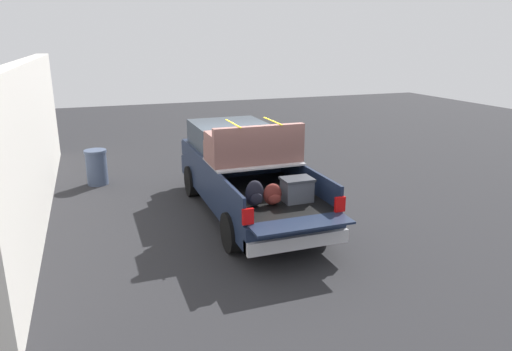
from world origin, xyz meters
name	(u,v)px	position (x,y,z in m)	size (l,w,h in m)	color
ground_plane	(247,214)	(0.00, 0.00, 0.00)	(40.00, 40.00, 0.00)	#262628
pickup_truck	(242,170)	(0.37, 0.00, 0.97)	(6.05, 2.06, 2.23)	#162138
building_facade	(32,140)	(1.84, 4.48, 1.72)	(11.78, 0.36, 3.44)	silver
trash_can	(97,167)	(3.61, 3.17, 0.50)	(0.60, 0.60, 0.98)	#3F4C66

